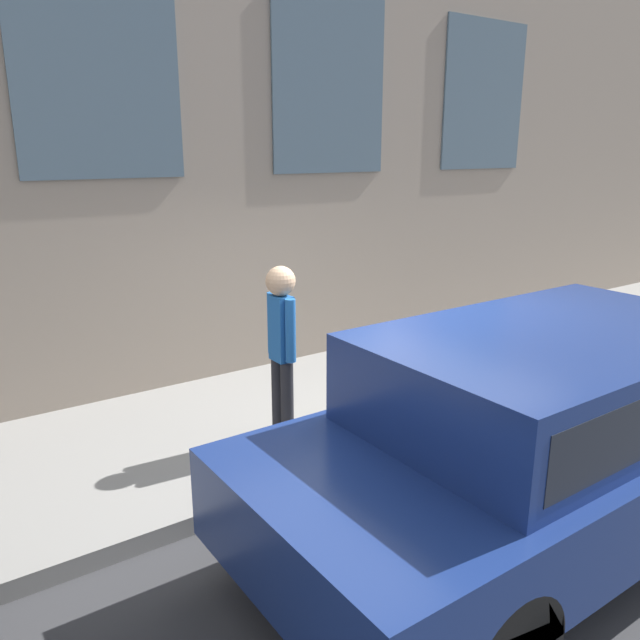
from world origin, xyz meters
TOP-DOWN VIEW (x-y plane):
  - ground_plane at (0.00, 0.00)m, footprint 80.00×80.00m
  - sidewalk at (1.36, 0.00)m, footprint 2.72×60.00m
  - building_facade at (2.86, 0.00)m, footprint 0.33×40.00m
  - fire_hydrant at (0.57, -0.22)m, footprint 0.33×0.44m
  - person at (0.72, 0.54)m, footprint 0.41×0.27m
  - parked_truck_navy_near at (-1.49, -0.42)m, footprint 1.98×4.71m

SIDE VIEW (x-z plane):
  - ground_plane at x=0.00m, z-range 0.00..0.00m
  - sidewalk at x=1.36m, z-range 0.00..0.16m
  - fire_hydrant at x=0.57m, z-range 0.17..0.99m
  - parked_truck_navy_near at x=-1.49m, z-range 0.14..1.78m
  - person at x=0.72m, z-range 0.33..2.04m
  - building_facade at x=2.86m, z-range 0.01..8.88m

